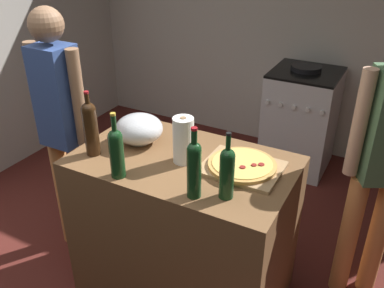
% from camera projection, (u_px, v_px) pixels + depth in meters
% --- Properties ---
extents(ground_plane, '(4.49, 3.56, 0.02)m').
position_uv_depth(ground_plane, '(202.00, 216.00, 3.33)').
color(ground_plane, '#511E19').
extents(kitchen_wall_rear, '(4.49, 0.10, 2.60)m').
position_uv_depth(kitchen_wall_rear, '(278.00, 14.00, 3.89)').
color(kitchen_wall_rear, '#BCB7AD').
rests_on(kitchen_wall_rear, ground_plane).
extents(counter, '(1.19, 0.72, 0.93)m').
position_uv_depth(counter, '(184.00, 228.00, 2.47)').
color(counter, brown).
rests_on(counter, ground_plane).
extents(cutting_board, '(0.40, 0.32, 0.02)m').
position_uv_depth(cutting_board, '(242.00, 168.00, 2.16)').
color(cutting_board, tan).
rests_on(cutting_board, counter).
extents(pizza, '(0.36, 0.36, 0.03)m').
position_uv_depth(pizza, '(242.00, 164.00, 2.15)').
color(pizza, tan).
rests_on(pizza, cutting_board).
extents(mixing_bowl, '(0.28, 0.28, 0.17)m').
position_uv_depth(mixing_bowl, '(139.00, 129.00, 2.39)').
color(mixing_bowl, '#B2B2B7').
rests_on(mixing_bowl, counter).
extents(paper_towel_roll, '(0.11, 0.11, 0.26)m').
position_uv_depth(paper_towel_roll, '(183.00, 140.00, 2.18)').
color(paper_towel_roll, white).
rests_on(paper_towel_roll, counter).
extents(wine_bottle_clear, '(0.08, 0.08, 0.37)m').
position_uv_depth(wine_bottle_clear, '(91.00, 127.00, 2.23)').
color(wine_bottle_clear, '#331E0F').
rests_on(wine_bottle_clear, counter).
extents(wine_bottle_green, '(0.07, 0.07, 0.36)m').
position_uv_depth(wine_bottle_green, '(194.00, 167.00, 1.89)').
color(wine_bottle_green, '#143819').
rests_on(wine_bottle_green, counter).
extents(wine_bottle_dark, '(0.07, 0.07, 0.35)m').
position_uv_depth(wine_bottle_dark, '(116.00, 151.00, 2.04)').
color(wine_bottle_dark, '#143819').
rests_on(wine_bottle_dark, counter).
extents(wine_bottle_amber, '(0.07, 0.07, 0.33)m').
position_uv_depth(wine_bottle_amber, '(227.00, 171.00, 1.89)').
color(wine_bottle_amber, '#143819').
rests_on(wine_bottle_amber, counter).
extents(stove, '(0.58, 0.61, 0.97)m').
position_uv_depth(stove, '(300.00, 120.00, 3.80)').
color(stove, '#B7B7BC').
rests_on(stove, ground_plane).
extents(person_in_stripes, '(0.40, 0.20, 1.66)m').
position_uv_depth(person_in_stripes, '(62.00, 122.00, 2.59)').
color(person_in_stripes, '#D88C4C').
rests_on(person_in_stripes, ground_plane).
extents(person_in_red, '(0.36, 0.28, 1.66)m').
position_uv_depth(person_in_red, '(383.00, 156.00, 2.22)').
color(person_in_red, '#D88C4C').
rests_on(person_in_red, ground_plane).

